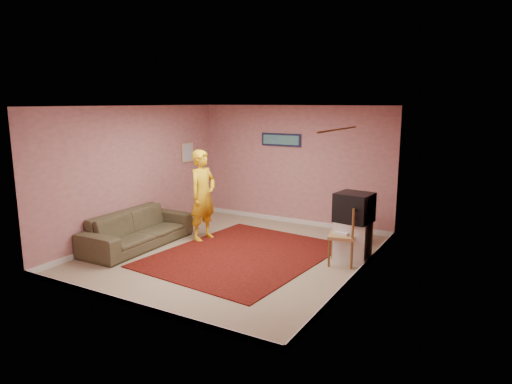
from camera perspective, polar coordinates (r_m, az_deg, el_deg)
The scene contains 26 objects.
ground at distance 8.22m, azimuth -2.88°, elevation -7.77°, with size 5.00×5.00×0.00m, color tan.
wall_back at distance 10.06m, azimuth 4.73°, elevation 3.34°, with size 4.50×0.02×2.60m, color tan.
wall_front at distance 5.98m, azimuth -15.98°, elevation -2.46°, with size 4.50×0.02×2.60m, color tan.
wall_left at distance 9.28m, azimuth -14.76°, elevation 2.35°, with size 0.02×5.00×2.60m, color tan.
wall_right at distance 6.96m, azimuth 12.84°, elevation -0.42°, with size 0.02×5.00×2.60m, color tan.
ceiling at distance 7.77m, azimuth -3.07°, elevation 10.68°, with size 4.50×5.00×0.02m, color silver.
baseboard_back at distance 10.30m, azimuth 4.60°, elevation -3.57°, with size 4.50×0.02×0.10m, color silver.
baseboard_front at distance 6.39m, azimuth -15.30°, elevation -13.40°, with size 4.50×0.02×0.10m, color silver.
baseboard_left at distance 9.54m, azimuth -14.35°, elevation -5.09°, with size 0.02×5.00×0.10m, color silver.
baseboard_right at distance 7.31m, azimuth 12.34°, elevation -10.05°, with size 0.02×5.00×0.10m, color silver.
window at distance 6.09m, azimuth 10.37°, elevation -0.52°, with size 0.01×1.10×1.50m, color black.
curtain_sheer at distance 6.00m, azimuth 9.70°, elevation -2.63°, with size 0.01×0.75×2.10m, color silver.
curtain_floral at distance 6.65m, azimuth 11.65°, elevation -1.34°, with size 0.01×0.35×2.10m, color white.
curtain_rod at distance 5.99m, azimuth 10.26°, elevation 7.69°, with size 0.02×0.02×1.40m, color brown.
picture_back at distance 10.10m, azimuth 3.15°, elevation 6.54°, with size 0.95×0.04×0.28m.
picture_left at distance 10.42m, azimuth -8.54°, elevation 4.92°, with size 0.04×0.38×0.42m.
area_rug at distance 8.16m, azimuth -1.66°, elevation -7.83°, with size 2.60×3.25×0.02m, color black.
tv_cabinet at distance 7.95m, azimuth 11.99°, elevation -6.05°, with size 0.54×0.49×0.69m, color silver.
crt_tv at distance 7.80m, azimuth 12.13°, elevation -1.88°, with size 0.63×0.58×0.49m.
chair_a at distance 8.71m, azimuth 11.34°, elevation -2.98°, with size 0.47×0.45×0.50m.
dvd_player at distance 8.73m, azimuth 11.33°, elevation -3.35°, with size 0.39×0.28×0.07m, color #A2A1A6.
blue_throw at distance 8.85m, azimuth 11.78°, elevation -1.56°, with size 0.42×0.05×0.44m, color #93BDF1.
chair_b at distance 7.69m, azimuth 10.77°, elevation -4.50°, with size 0.52×0.53×0.55m.
game_console at distance 7.71m, azimuth 10.75°, elevation -5.06°, with size 0.22×0.16×0.04m, color white.
sofa at distance 8.84m, azimuth -14.54°, elevation -4.52°, with size 2.25×0.88×0.66m, color brown.
person at distance 8.92m, azimuth -6.65°, elevation -0.41°, with size 0.65×0.42×1.77m, color gold.
Camera 1 is at (4.19, -6.54, 2.67)m, focal length 32.00 mm.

